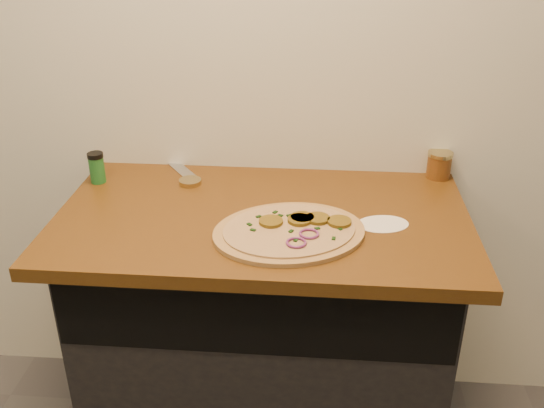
# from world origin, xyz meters

# --- Properties ---
(cabinet) EXTENTS (1.10, 0.60, 0.86)m
(cabinet) POSITION_xyz_m (0.00, 1.45, 0.43)
(cabinet) COLOR black
(cabinet) RESTS_ON ground
(countertop) EXTENTS (1.20, 0.70, 0.04)m
(countertop) POSITION_xyz_m (0.00, 1.42, 0.88)
(countertop) COLOR brown
(countertop) RESTS_ON cabinet
(pizza) EXTENTS (0.52, 0.52, 0.03)m
(pizza) POSITION_xyz_m (0.09, 1.30, 0.91)
(pizza) COLOR tan
(pizza) RESTS_ON countertop
(chefs_knife) EXTENTS (0.21, 0.27, 0.02)m
(chefs_knife) POSITION_xyz_m (-0.36, 1.78, 0.91)
(chefs_knife) COLOR #B7BAC1
(chefs_knife) RESTS_ON countertop
(mason_jar_lid) EXTENTS (0.07, 0.07, 0.02)m
(mason_jar_lid) POSITION_xyz_m (-0.25, 1.60, 0.91)
(mason_jar_lid) COLOR tan
(mason_jar_lid) RESTS_ON countertop
(salsa_jar) EXTENTS (0.08, 0.08, 0.09)m
(salsa_jar) POSITION_xyz_m (0.55, 1.72, 0.94)
(salsa_jar) COLOR #A51010
(salsa_jar) RESTS_ON countertop
(spice_shaker) EXTENTS (0.05, 0.05, 0.10)m
(spice_shaker) POSITION_xyz_m (-0.55, 1.59, 0.95)
(spice_shaker) COLOR #216A29
(spice_shaker) RESTS_ON countertop
(flour_spill) EXTENTS (0.18, 0.18, 0.00)m
(flour_spill) POSITION_xyz_m (0.34, 1.38, 0.90)
(flour_spill) COLOR white
(flour_spill) RESTS_ON countertop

